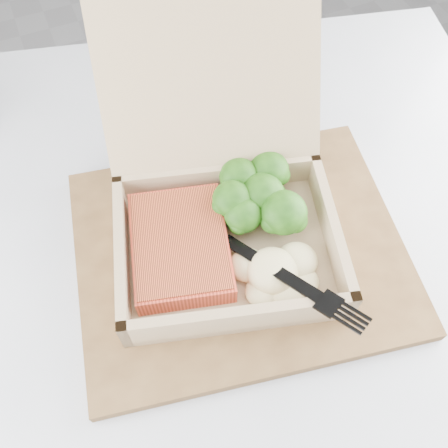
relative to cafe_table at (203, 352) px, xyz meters
name	(u,v)px	position (x,y,z in m)	size (l,w,h in m)	color
floor	(307,443)	(0.18, -0.13, -0.55)	(4.00, 4.00, 0.00)	#929398
cafe_table	(203,352)	(0.00, 0.00, 0.00)	(1.02, 1.02, 0.75)	black
serving_tray	(240,251)	(0.06, 0.03, 0.20)	(0.35, 0.28, 0.01)	brown
takeout_container	(222,194)	(0.06, 0.07, 0.26)	(0.29, 0.32, 0.19)	#9F835F
salmon_fillet	(180,247)	(0.00, 0.04, 0.23)	(0.10, 0.13, 0.03)	#D44529
broccoli_pile	(261,198)	(0.10, 0.06, 0.24)	(0.11, 0.11, 0.04)	#357A1B
mashed_potatoes	(272,271)	(0.08, -0.02, 0.23)	(0.08, 0.07, 0.03)	beige
plastic_fork	(253,254)	(0.06, 0.00, 0.24)	(0.09, 0.16, 0.03)	black
receipt	(233,119)	(0.14, 0.22, 0.19)	(0.07, 0.13, 0.00)	white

